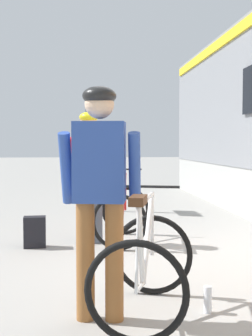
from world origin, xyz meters
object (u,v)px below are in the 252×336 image
at_px(cyclist_far_in_blue, 100,181).
at_px(water_bottle_near_the_bikes, 208,299).
at_px(bicycle_far_white, 145,265).
at_px(platform_sign_post, 87,129).
at_px(cyclist_near_in_red, 89,165).
at_px(bicycle_near_red, 123,212).
at_px(backpack_on_platform, 35,232).

height_order(cyclist_far_in_blue, water_bottle_near_the_bikes, cyclist_far_in_blue).
bearing_deg(bicycle_far_white, platform_sign_post, 94.15).
bearing_deg(cyclist_near_in_red, bicycle_near_red, 3.54).
bearing_deg(bicycle_far_white, backpack_on_platform, 114.37).
distance_m(cyclist_near_in_red, backpack_on_platform, 1.13).
bearing_deg(cyclist_near_in_red, platform_sign_post, 90.11).
bearing_deg(platform_sign_post, cyclist_near_in_red, -89.89).
bearing_deg(cyclist_far_in_blue, bicycle_far_white, 5.18).
bearing_deg(bicycle_near_red, bicycle_far_white, -91.12).
bearing_deg(platform_sign_post, backpack_on_platform, -102.37).
height_order(cyclist_near_in_red, water_bottle_near_the_bikes, cyclist_near_in_red).
bearing_deg(backpack_on_platform, water_bottle_near_the_bikes, -60.68).
xyz_separation_m(cyclist_far_in_blue, bicycle_far_white, (0.35, 0.03, -0.65)).
height_order(bicycle_far_white, water_bottle_near_the_bikes, bicycle_far_white).
bearing_deg(platform_sign_post, bicycle_near_red, -81.14).
bearing_deg(cyclist_near_in_red, water_bottle_near_the_bikes, -70.98).
distance_m(cyclist_near_in_red, cyclist_far_in_blue, 2.68).
xyz_separation_m(water_bottle_near_the_bikes, platform_sign_post, (-0.91, 5.60, 1.52)).
distance_m(bicycle_near_red, backpack_on_platform, 1.20).
distance_m(backpack_on_platform, platform_sign_post, 3.56).
distance_m(cyclist_far_in_blue, bicycle_near_red, 2.81).
distance_m(water_bottle_near_the_bikes, platform_sign_post, 5.88).
bearing_deg(bicycle_near_red, cyclist_far_in_blue, -98.45).
bearing_deg(backpack_on_platform, bicycle_far_white, -69.94).
bearing_deg(cyclist_near_in_red, backpack_on_platform, -163.72).
bearing_deg(bicycle_far_white, water_bottle_near_the_bikes, 2.87).
bearing_deg(water_bottle_near_the_bikes, cyclist_near_in_red, 109.02).
bearing_deg(backpack_on_platform, cyclist_near_in_red, 11.96).
relative_size(cyclist_far_in_blue, backpack_on_platform, 4.40).
distance_m(cyclist_near_in_red, platform_sign_post, 3.03).
bearing_deg(backpack_on_platform, bicycle_near_red, 7.09).
bearing_deg(water_bottle_near_the_bikes, platform_sign_post, 99.22).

